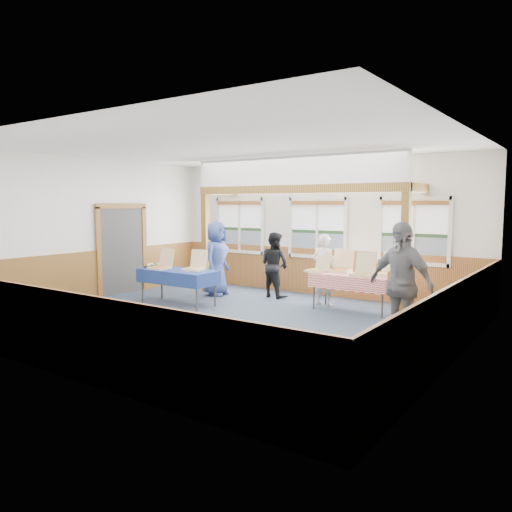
{
  "coord_description": "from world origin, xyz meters",
  "views": [
    {
      "loc": [
        5.57,
        -7.12,
        2.17
      ],
      "look_at": [
        -0.07,
        1.0,
        1.14
      ],
      "focal_mm": 35.0,
      "sensor_mm": 36.0,
      "label": 1
    }
  ],
  "objects": [
    {
      "name": "pizza_box_a",
      "position": [
        -2.3,
        0.55,
        0.82
      ],
      "size": [
        0.41,
        0.5,
        0.43
      ],
      "rotation": [
        0.0,
        0.0,
        0.04
      ],
      "color": "#CFB98A",
      "rests_on": "table_left"
    },
    {
      "name": "veggie_tray",
      "position": [
        -2.64,
        0.66,
        0.79
      ],
      "size": [
        0.4,
        0.4,
        0.09
      ],
      "color": "black",
      "rests_on": "table_left"
    },
    {
      "name": "wall_right",
      "position": [
        4.0,
        0.0,
        1.6
      ],
      "size": [
        0.0,
        8.0,
        8.0
      ],
      "primitive_type": "plane",
      "rotation": [
        1.57,
        0.0,
        -1.57
      ],
      "color": "silver",
      "rests_on": "floor"
    },
    {
      "name": "pizza_box_f",
      "position": [
        2.14,
        2.33,
        0.83
      ],
      "size": [
        0.49,
        0.57,
        0.46
      ],
      "rotation": [
        0.0,
        0.0,
        -0.15
      ],
      "color": "#CFB98A",
      "rests_on": "table_right"
    },
    {
      "name": "wainscot_right",
      "position": [
        3.98,
        0.0,
        0.55
      ],
      "size": [
        0.05,
        6.98,
        1.1
      ],
      "primitive_type": "cube",
      "color": "brown",
      "rests_on": "floor"
    },
    {
      "name": "wall_front",
      "position": [
        0.0,
        -3.5,
        1.6
      ],
      "size": [
        8.0,
        0.0,
        8.0
      ],
      "primitive_type": "plane",
      "rotation": [
        -1.57,
        0.0,
        0.0
      ],
      "color": "silver",
      "rests_on": "floor"
    },
    {
      "name": "pizza_box_b",
      "position": [
        -1.55,
        0.82,
        0.82
      ],
      "size": [
        0.48,
        0.54,
        0.42
      ],
      "rotation": [
        0.0,
        0.0,
        0.21
      ],
      "color": "#CFB98A",
      "rests_on": "table_left"
    },
    {
      "name": "person_grey",
      "position": [
        3.1,
        0.29,
        0.96
      ],
      "size": [
        1.21,
        0.8,
        1.91
      ],
      "primitive_type": "imported",
      "rotation": [
        0.0,
        0.0,
        -0.33
      ],
      "color": "gray",
      "rests_on": "floor"
    },
    {
      "name": "post_left",
      "position": [
        -2.5,
        2.3,
        1.2
      ],
      "size": [
        0.15,
        0.15,
        2.4
      ],
      "primitive_type": "cube",
      "color": "#563A13",
      "rests_on": "floor"
    },
    {
      "name": "cross_beam",
      "position": [
        0.0,
        2.3,
        2.49
      ],
      "size": [
        5.15,
        0.18,
        0.18
      ],
      "primitive_type": "cube",
      "color": "#563A13",
      "rests_on": "post_left"
    },
    {
      "name": "wall_back",
      "position": [
        0.0,
        3.5,
        1.6
      ],
      "size": [
        8.0,
        0.0,
        8.0
      ],
      "primitive_type": "plane",
      "rotation": [
        1.57,
        0.0,
        0.0
      ],
      "color": "silver",
      "rests_on": "floor"
    },
    {
      "name": "window_right",
      "position": [
        2.3,
        3.46,
        1.68
      ],
      "size": [
        1.56,
        0.1,
        1.46
      ],
      "color": "silver",
      "rests_on": "wall_back"
    },
    {
      "name": "wainscot_back",
      "position": [
        0.0,
        3.48,
        0.55
      ],
      "size": [
        7.98,
        0.05,
        1.1
      ],
      "primitive_type": "cube",
      "color": "brown",
      "rests_on": "floor"
    },
    {
      "name": "window_left",
      "position": [
        -2.3,
        3.46,
        1.68
      ],
      "size": [
        1.56,
        0.1,
        1.46
      ],
      "color": "silver",
      "rests_on": "wall_back"
    },
    {
      "name": "wall_left",
      "position": [
        -4.0,
        0.0,
        1.6
      ],
      "size": [
        0.0,
        8.0,
        8.0
      ],
      "primitive_type": "plane",
      "rotation": [
        1.57,
        0.0,
        1.57
      ],
      "color": "silver",
      "rests_on": "floor"
    },
    {
      "name": "cased_opening",
      "position": [
        -3.96,
        0.9,
        1.05
      ],
      "size": [
        0.06,
        1.3,
        2.1
      ],
      "primitive_type": "cube",
      "color": "#373737",
      "rests_on": "wall_left"
    },
    {
      "name": "woman_black",
      "position": [
        -0.64,
        2.57,
        0.76
      ],
      "size": [
        0.83,
        0.7,
        1.52
      ],
      "primitive_type": "imported",
      "rotation": [
        0.0,
        0.0,
        2.95
      ],
      "color": "black",
      "rests_on": "floor"
    },
    {
      "name": "wainscot_left",
      "position": [
        -3.98,
        0.0,
        0.55
      ],
      "size": [
        0.05,
        6.98,
        1.1
      ],
      "primitive_type": "cube",
      "color": "brown",
      "rests_on": "floor"
    },
    {
      "name": "table_right",
      "position": [
        1.49,
        2.18,
        0.69
      ],
      "size": [
        1.78,
        1.21,
        0.76
      ],
      "rotation": [
        0.0,
        0.0,
        0.29
      ],
      "color": "#373737",
      "rests_on": "floor"
    },
    {
      "name": "table_left",
      "position": [
        -1.89,
        0.66,
        0.7
      ],
      "size": [
        1.87,
        1.1,
        0.76
      ],
      "rotation": [
        0.0,
        0.0,
        -0.18
      ],
      "color": "#373737",
      "rests_on": "floor"
    },
    {
      "name": "ceiling",
      "position": [
        0.0,
        0.0,
        3.2
      ],
      "size": [
        8.0,
        8.0,
        0.0
      ],
      "primitive_type": "plane",
      "rotation": [
        3.14,
        0.0,
        0.0
      ],
      "color": "white",
      "rests_on": "wall_back"
    },
    {
      "name": "post_right",
      "position": [
        2.5,
        2.3,
        1.2
      ],
      "size": [
        0.15,
        0.15,
        2.4
      ],
      "primitive_type": "cube",
      "color": "#563A13",
      "rests_on": "floor"
    },
    {
      "name": "man_blue",
      "position": [
        -1.91,
        1.99,
        0.88
      ],
      "size": [
        0.75,
        0.97,
        1.76
      ],
      "primitive_type": "imported",
      "rotation": [
        0.0,
        0.0,
        1.81
      ],
      "color": "navy",
      "rests_on": "floor"
    },
    {
      "name": "wainscot_front",
      "position": [
        0.0,
        -3.48,
        0.55
      ],
      "size": [
        7.98,
        0.05,
        1.1
      ],
      "primitive_type": "cube",
      "color": "brown",
      "rests_on": "floor"
    },
    {
      "name": "window_mid",
      "position": [
        0.0,
        3.46,
        1.68
      ],
      "size": [
        1.56,
        0.1,
        1.46
      ],
      "color": "silver",
      "rests_on": "wall_back"
    },
    {
      "name": "drink_glass",
      "position": [
        2.34,
        1.93,
        0.83
      ],
      "size": [
        0.07,
        0.07,
        0.15
      ],
      "primitive_type": "cylinder",
      "color": "#AA571C",
      "rests_on": "table_right"
    },
    {
      "name": "woman_white",
      "position": [
        0.74,
        2.39,
        0.77
      ],
      "size": [
        0.58,
        0.4,
        1.54
      ],
      "primitive_type": "imported",
      "rotation": [
        0.0,
        0.0,
        3.08
      ],
      "color": "silver",
      "rests_on": "floor"
    },
    {
      "name": "floor",
      "position": [
        0.0,
        0.0,
        0.0
      ],
      "size": [
        8.0,
        8.0,
        0.0
      ],
      "primitive_type": "plane",
      "color": "#293043",
      "rests_on": "ground"
    },
    {
      "name": "pizza_box_c",
      "position": [
        0.75,
        2.08,
        0.82
      ],
      "size": [
        0.46,
        0.53,
        0.41
      ],
      "rotation": [
        0.0,
        0.0,
        -0.22
      ],
      "color": "#CFB98A",
      "rests_on": "table_right"
    },
    {
      "name": "pizza_box_e",
      "position": [
        1.73,
        2.11,
        0.82
      ],
      "size": [
        0.45,
        0.53,
        0.45
      ],
      "rotation": [
        0.0,
        0.0,
        0.08
      ],
      "color": "#CFB98A",
      "rests_on": "table_right"
    },
    {
      "name": "pizza_box_d",
      "position": [
        1.13,
        2.38,
        0.83
      ],
      "size": [
        0.5,
        0.58,
        0.47
      ],
      "rotation": [
        0.0,
        0.0,
        0.14
      ],
      "color": "#CFB98A",
      "rests_on": "table_right"
    }
  ]
}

